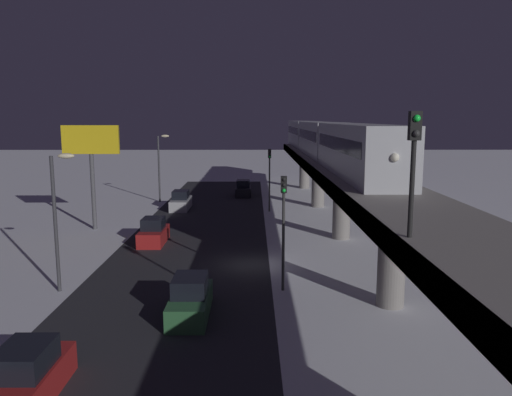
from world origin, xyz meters
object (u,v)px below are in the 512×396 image
subway_train (320,138)px  rail_signal (414,152)px  sedan_red_2 (26,379)px  sedan_red (154,233)px  traffic_light_mid (270,171)px  commercial_billboard (91,150)px  sedan_black (243,190)px  sedan_silver (181,202)px  sedan_green (190,300)px  traffic_light_near (284,216)px

subway_train → rail_signal: size_ratio=13.87×
sedan_red_2 → sedan_red: bearing=-90.0°
traffic_light_mid → commercial_billboard: size_ratio=0.72×
sedan_black → sedan_silver: 11.08m
sedan_silver → commercial_billboard: 12.84m
subway_train → sedan_green: 31.56m
rail_signal → sedan_black: bearing=-82.1°
sedan_black → traffic_light_mid: 11.37m
sedan_green → sedan_silver: 29.12m
sedan_black → sedan_red_2: (6.40, 45.17, 0.01)m
commercial_billboard → sedan_silver: bearing=-122.4°
subway_train → sedan_black: size_ratio=12.82×
subway_train → commercial_billboard: 23.00m
sedan_silver → sedan_red_2: 36.13m
rail_signal → sedan_red: size_ratio=0.98×
sedan_red → commercial_billboard: (6.07, -4.96, 6.03)m
sedan_black → traffic_light_near: (-2.90, 34.24, 3.41)m
traffic_light_near → rail_signal: bearing=107.0°
sedan_red_2 → traffic_light_near: bearing=-130.4°
subway_train → sedan_red_2: 39.93m
sedan_silver → traffic_light_near: bearing=110.3°
subway_train → rail_signal: (1.97, 36.62, 0.95)m
rail_signal → subway_train: bearing=-93.1°
sedan_green → sedan_red: (4.60, -14.23, 0.00)m
subway_train → sedan_red_2: bearing=68.2°
sedan_black → subway_train: bearing=-46.3°
subway_train → sedan_red: subway_train is taller
sedan_silver → commercial_billboard: (6.07, 9.57, 6.03)m
subway_train → rail_signal: 36.69m
rail_signal → sedan_black: rail_signal is taller
sedan_black → sedan_red: 24.42m
sedan_black → sedan_red_2: same height
rail_signal → traffic_light_near: (3.37, -11.01, -4.23)m
sedan_silver → rail_signal: bearing=109.3°
traffic_light_near → sedan_silver: bearing=-69.7°
sedan_silver → traffic_light_mid: traffic_light_mid is taller
sedan_red → commercial_billboard: 9.89m
sedan_red_2 → commercial_billboard: (6.07, -26.56, 6.03)m
subway_train → sedan_green: (10.05, 29.16, -6.68)m
subway_train → traffic_light_mid: bearing=18.8°
sedan_green → commercial_billboard: (10.67, -19.18, 6.03)m
rail_signal → sedan_red_2: (12.67, -0.08, -7.63)m
sedan_silver → sedan_red_2: bearing=90.0°
commercial_billboard → sedan_red_2: bearing=102.9°
traffic_light_near → traffic_light_mid: (0.00, -23.79, 0.00)m
sedan_green → sedan_red: bearing=107.9°
sedan_red_2 → sedan_silver: bearing=-90.0°
rail_signal → sedan_green: (8.07, -7.46, -7.63)m
sedan_red → sedan_red_2: same height
subway_train → sedan_red_2: (14.65, 36.54, -6.68)m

